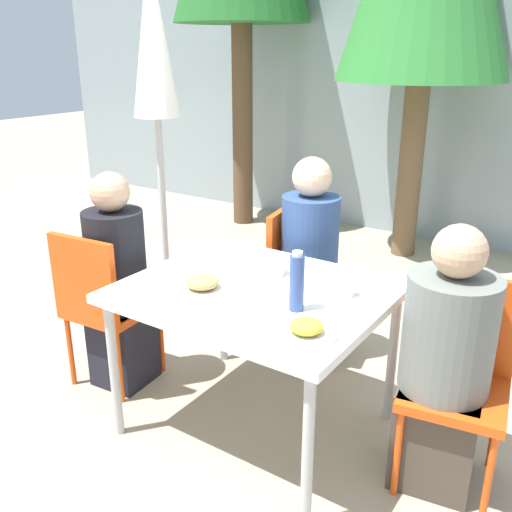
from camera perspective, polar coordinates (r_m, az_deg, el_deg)
name	(u,v)px	position (r m, az deg, el deg)	size (l,w,h in m)	color
ground_plane	(256,424)	(2.88, 0.00, -16.47)	(24.00, 24.00, 0.00)	tan
building_facade	(477,74)	(5.45, 21.20, 16.62)	(10.00, 0.20, 3.00)	#89999E
dining_table	(256,300)	(2.54, 0.00, -4.44)	(1.13, 0.94, 0.72)	white
chair_left	(101,299)	(3.04, -15.24, -4.19)	(0.43, 0.43, 0.86)	#E54C14
person_left	(118,287)	(3.04, -13.60, -3.05)	(0.30, 0.30, 1.16)	black
chair_right	(459,366)	(2.49, 19.66, -10.36)	(0.46, 0.46, 0.86)	#E54C14
person_right	(444,369)	(2.42, 18.29, -10.70)	(0.36, 0.36, 1.12)	#473D33
chair_far	(298,271)	(3.30, 4.25, -1.48)	(0.46, 0.46, 0.86)	#E54C14
person_far	(309,266)	(3.21, 5.32, -1.02)	(0.33, 0.33, 1.18)	#383842
closed_umbrella	(155,65)	(3.58, -10.11, 18.31)	(0.36, 0.36, 2.26)	#333333
plate_0	(202,285)	(2.49, -5.38, -2.93)	(0.26, 0.26, 0.07)	white
plate_1	(306,330)	(2.12, 5.04, -7.38)	(0.23, 0.23, 0.06)	white
bottle	(297,282)	(2.27, 4.10, -2.61)	(0.06, 0.06, 0.25)	#334C8E
drinking_cup	(346,286)	(2.46, 9.01, -3.01)	(0.07, 0.07, 0.09)	white
salad_bowl	(269,268)	(2.67, 1.32, -1.18)	(0.15, 0.15, 0.06)	white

